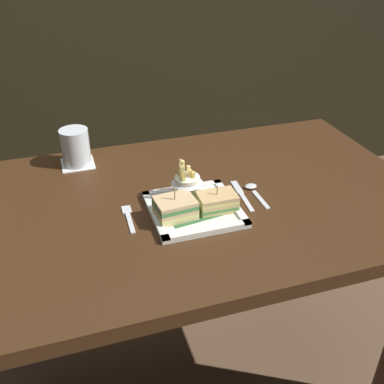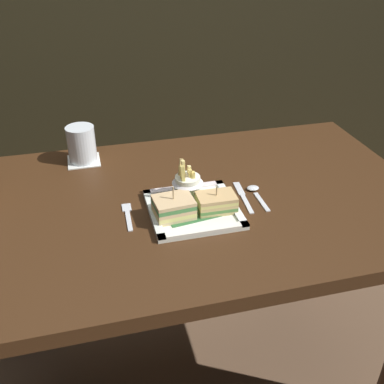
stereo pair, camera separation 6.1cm
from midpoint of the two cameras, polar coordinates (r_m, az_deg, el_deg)
The scene contains 11 objects.
ground_plane at distance 1.77m, azimuth -1.23°, elevation -22.11°, with size 6.00×6.00×0.00m, color brown.
dining_table at distance 1.34m, azimuth -1.52°, elevation -6.44°, with size 1.32×0.80×0.76m.
square_plate at distance 1.19m, azimuth -1.23°, elevation -2.22°, with size 0.23×0.23×0.02m.
sandwich_half_left at distance 1.14m, azimuth -3.65°, elevation -2.04°, with size 0.10×0.09×0.09m.
sandwich_half_right at distance 1.17m, azimuth 1.69°, elevation -1.25°, with size 0.10×0.07×0.07m.
fries_cup at distance 1.20m, azimuth -2.06°, elevation 1.06°, with size 0.08×0.08×0.12m.
drink_coaster at distance 1.47m, azimuth -15.34°, elevation 3.42°, with size 0.10×0.10×0.00m, color white.
water_glass at distance 1.45m, azimuth -15.62°, elevation 5.19°, with size 0.09×0.09×0.11m.
fork at distance 1.19m, azimuth -9.46°, elevation -3.15°, with size 0.03×0.13×0.00m.
knife at distance 1.27m, azimuth 4.89°, elevation -0.29°, with size 0.03×0.17×0.00m.
spoon at distance 1.29m, azimuth 6.44°, elevation 0.24°, with size 0.04×0.13×0.01m.
Camera 1 is at (-0.32, -1.01, 1.42)m, focal length 42.28 mm.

